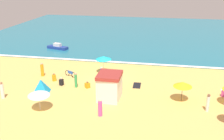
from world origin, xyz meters
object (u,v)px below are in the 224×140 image
object	(u,v)px
lifeguard_cabana	(110,86)
beach_umbrella_0	(104,58)
beach_umbrella_2	(39,94)
beachgoer_5	(76,80)
beachgoer_8	(208,103)
beach_umbrella_3	(183,84)
beach_tent	(41,86)
beachgoer_4	(42,70)
beachgoer_9	(2,90)
small_boat_0	(58,47)
parked_bicycle	(70,74)
beachgoer_0	(224,93)
beachgoer_1	(100,108)
beachgoer_7	(54,78)
beachgoer_3	(61,82)
beachgoer_6	(101,73)
beachgoer_2	(87,85)

from	to	relation	value
lifeguard_cabana	beach_umbrella_0	world-z (taller)	lifeguard_cabana
beach_umbrella_2	beachgoer_5	xyz separation A→B (m)	(1.60, 5.83, -0.85)
beachgoer_5	beachgoer_8	distance (m)	14.11
beachgoer_5	beach_umbrella_3	bearing A→B (deg)	-6.77
beach_tent	beachgoer_8	xyz separation A→B (m)	(17.01, -1.03, 0.14)
beachgoer_4	beachgoer_9	xyz separation A→B (m)	(-1.23, -6.76, 0.06)
lifeguard_cabana	beachgoer_4	bearing A→B (deg)	153.44
small_boat_0	beachgoer_8	bearing A→B (deg)	-39.30
lifeguard_cabana	beach_umbrella_2	distance (m)	6.95
parked_bicycle	beachgoer_0	xyz separation A→B (m)	(17.71, -2.50, 0.01)
beachgoer_1	beachgoer_0	bearing A→B (deg)	28.47
beach_umbrella_0	beachgoer_9	size ratio (longest dim) A/B	1.31
beachgoer_7	beachgoer_3	bearing A→B (deg)	-39.80
beachgoer_3	beach_tent	bearing A→B (deg)	-121.51
beachgoer_3	beachgoer_9	bearing A→B (deg)	-136.56
beach_umbrella_2	beachgoer_6	distance (m)	9.56
beachgoer_3	beachgoer_9	distance (m)	6.42
lifeguard_cabana	beachgoer_0	size ratio (longest dim) A/B	2.98
beachgoer_4	beachgoer_6	world-z (taller)	beachgoer_4
parked_bicycle	beachgoer_7	world-z (taller)	beachgoer_7
beachgoer_5	small_boat_0	bearing A→B (deg)	118.79
beach_umbrella_2	beachgoer_1	distance (m)	5.85
beachgoer_2	beachgoer_3	size ratio (longest dim) A/B	0.77
beachgoer_0	beachgoer_6	bearing A→B (deg)	170.63
beachgoer_3	small_boat_0	world-z (taller)	small_boat_0
beachgoer_0	beachgoer_4	distance (m)	21.31
beachgoer_7	small_boat_0	size ratio (longest dim) A/B	0.25
beach_tent	beachgoer_5	size ratio (longest dim) A/B	1.39
lifeguard_cabana	beachgoer_5	distance (m)	4.87
lifeguard_cabana	beachgoer_7	distance (m)	8.36
parked_bicycle	small_boat_0	xyz separation A→B (m)	(-6.44, 11.82, 0.04)
beachgoer_0	beachgoer_5	distance (m)	15.97
beachgoer_1	beach_umbrella_0	bearing A→B (deg)	101.04
beach_umbrella_2	beach_umbrella_3	world-z (taller)	beach_umbrella_3
beach_umbrella_0	small_boat_0	bearing A→B (deg)	135.89
beach_tent	beachgoer_7	distance (m)	3.42
beachgoer_0	beachgoer_8	distance (m)	4.29
beachgoer_3	beachgoer_5	world-z (taller)	beachgoer_5
beach_umbrella_3	beachgoer_7	world-z (taller)	beach_umbrella_3
beach_tent	beachgoer_3	xyz separation A→B (m)	(1.40, 2.28, -0.32)
beachgoer_8	beach_umbrella_3	bearing A→B (deg)	143.07
beach_umbrella_2	beachgoer_8	world-z (taller)	beach_umbrella_2
parked_bicycle	beachgoer_8	xyz separation A→B (m)	(15.54, -6.16, 0.50)
beachgoer_0	beach_umbrella_3	bearing A→B (deg)	-156.01
beachgoer_7	beach_umbrella_0	bearing A→B (deg)	34.11
beachgoer_4	beachgoer_3	bearing A→B (deg)	-34.63
beach_umbrella_2	beachgoer_7	bearing A→B (deg)	102.50
beach_umbrella_3	beachgoer_0	world-z (taller)	beach_umbrella_3
parked_bicycle	beachgoer_1	distance (m)	10.69
lifeguard_cabana	beach_umbrella_3	bearing A→B (deg)	6.45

